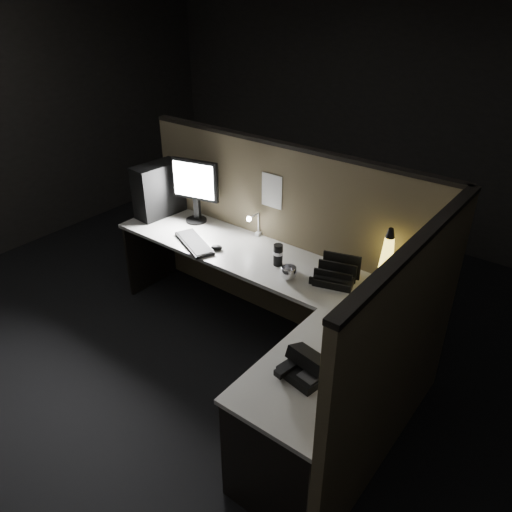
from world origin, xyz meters
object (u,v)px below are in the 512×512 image
Objects in this scene: monitor at (195,185)px; lava_lamp at (386,264)px; keyboard at (194,243)px; desk_phone at (306,367)px; pc_tower at (159,190)px.

monitor reaches higher than lava_lamp.
keyboard is 1.74× the size of desk_phone.
pc_tower reaches higher than desk_phone.
pc_tower is 0.99× the size of keyboard.
lava_lamp is 1.06m from desk_phone.
lava_lamp is (2.09, 0.11, -0.04)m from pc_tower.
pc_tower is 2.34m from desk_phone.
pc_tower is 2.09m from lava_lamp.
monitor reaches higher than desk_phone.
desk_phone is (2.14, -0.94, -0.18)m from pc_tower.
monitor is 1.17× the size of keyboard.
pc_tower reaches higher than lava_lamp.
keyboard is at bearing -166.62° from lava_lamp.
monitor is 1.75m from lava_lamp.
pc_tower is at bearing -176.03° from keyboard.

